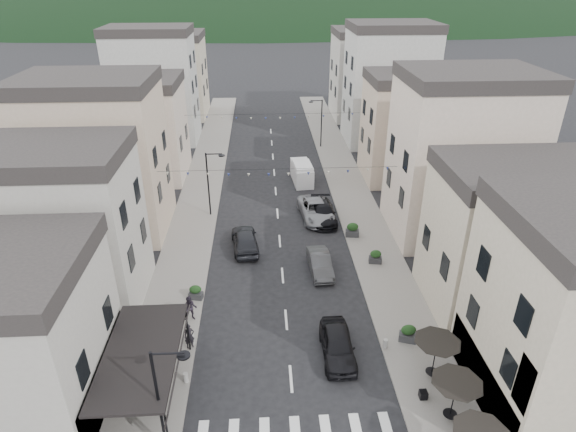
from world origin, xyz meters
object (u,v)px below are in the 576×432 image
object	(u,v)px
parked_car_a	(338,345)
pedestrian_b	(190,308)
parked_car_e	(245,240)
parked_car_b	(320,263)
pedestrian_a	(189,336)
delivery_van	(302,172)
parked_car_d	(323,213)
parked_car_c	(316,210)

from	to	relation	value
parked_car_a	pedestrian_b	world-z (taller)	pedestrian_b
parked_car_e	pedestrian_b	size ratio (longest dim) A/B	2.79
parked_car_a	pedestrian_b	distance (m)	9.54
parked_car_a	parked_car_e	xyz separation A→B (m)	(-5.61, 12.29, 0.05)
parked_car_b	pedestrian_a	bearing A→B (deg)	-141.69
parked_car_e	delivery_van	bearing A→B (deg)	-119.66
parked_car_d	parked_car_e	xyz separation A→B (m)	(-6.86, -4.55, 0.09)
delivery_van	parked_car_e	bearing A→B (deg)	-117.72
pedestrian_b	parked_car_e	bearing A→B (deg)	67.69
parked_car_d	pedestrian_a	xyz separation A→B (m)	(-9.84, -15.79, 0.21)
parked_car_b	parked_car_e	distance (m)	6.64
parked_car_e	pedestrian_b	bearing A→B (deg)	63.04
parked_car_a	parked_car_c	xyz separation A→B (m)	(0.61, 17.31, 0.02)
parked_car_c	delivery_van	world-z (taller)	delivery_van
parked_car_d	parked_car_e	size ratio (longest dim) A/B	1.04
parked_car_b	parked_car_d	size ratio (longest dim) A/B	0.84
parked_car_a	parked_car_c	world-z (taller)	parked_car_c
parked_car_b	pedestrian_b	world-z (taller)	pedestrian_b
parked_car_e	parked_car_d	bearing A→B (deg)	-153.07
parked_car_d	parked_car_c	bearing A→B (deg)	142.49
parked_car_c	parked_car_d	size ratio (longest dim) A/B	1.12
parked_car_b	parked_car_e	xyz separation A→B (m)	(-5.61, 3.54, 0.13)
parked_car_c	parked_car_d	distance (m)	0.79
delivery_van	parked_car_c	bearing A→B (deg)	-90.72
parked_car_a	pedestrian_b	xyz separation A→B (m)	(-8.84, 3.57, 0.22)
parked_car_a	parked_car_d	distance (m)	16.88
parked_car_d	delivery_van	xyz separation A→B (m)	(-1.20, 8.75, 0.33)
parked_car_b	delivery_van	size ratio (longest dim) A/B	0.91
parked_car_b	pedestrian_b	bearing A→B (deg)	-153.21
parked_car_c	parked_car_b	bearing A→B (deg)	-100.16
pedestrian_a	delivery_van	bearing A→B (deg)	50.48
delivery_van	pedestrian_b	distance (m)	23.73
parked_car_c	delivery_van	bearing A→B (deg)	87.87
parked_car_b	parked_car_d	world-z (taller)	parked_car_d
parked_car_e	delivery_van	xyz separation A→B (m)	(5.65, 13.29, 0.24)
delivery_van	pedestrian_b	size ratio (longest dim) A/B	2.69
parked_car_c	pedestrian_a	distance (m)	18.69
parked_car_d	delivery_van	size ratio (longest dim) A/B	1.08
parked_car_d	delivery_van	world-z (taller)	delivery_van
parked_car_b	parked_car_c	size ratio (longest dim) A/B	0.75
parked_car_b	pedestrian_a	size ratio (longest dim) A/B	2.58
parked_car_a	pedestrian_a	distance (m)	8.66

